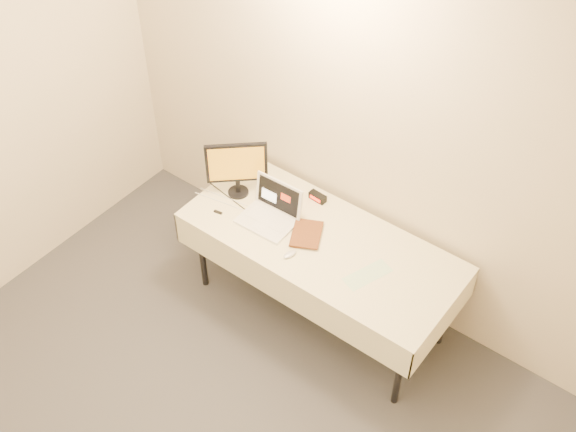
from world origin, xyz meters
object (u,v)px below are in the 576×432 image
Objects in this scene: book at (292,220)px; monitor at (237,165)px; laptop at (271,211)px; table at (321,247)px.

monitor is at bearing 143.99° from book.
laptop is at bearing 143.73° from book.
laptop is 0.39m from monitor.
monitor reaches higher than laptop.
book is at bearing -11.56° from laptop.
book is (-0.19, -0.07, 0.19)m from table.
book is at bearing -160.04° from table.
laptop and book have the same top height.
monitor is (-0.72, 0.02, 0.31)m from table.
table is 0.27m from book.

